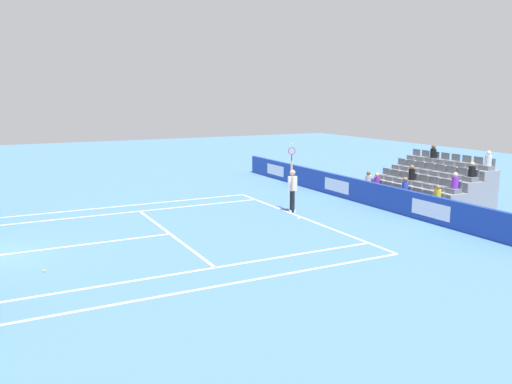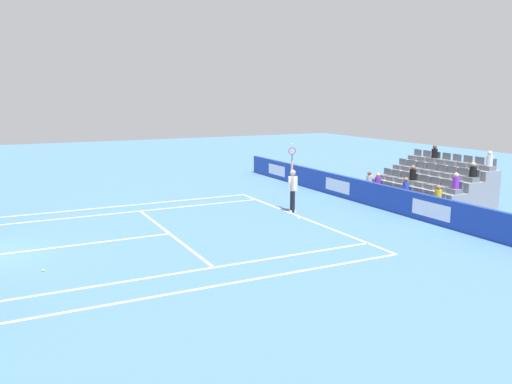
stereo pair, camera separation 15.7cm
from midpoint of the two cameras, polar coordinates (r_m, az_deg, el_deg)
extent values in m
cube|color=white|center=(20.84, 5.31, -2.81)|extent=(10.97, 0.10, 0.01)
cube|color=white|center=(18.59, -9.24, -4.55)|extent=(8.23, 0.10, 0.01)
cube|color=white|center=(17.94, -19.07, -5.55)|extent=(0.10, 6.40, 0.01)
cube|color=white|center=(22.34, -13.56, -2.16)|extent=(0.10, 11.89, 0.01)
cube|color=white|center=(14.72, -6.03, -8.52)|extent=(0.10, 11.89, 0.01)
cube|color=white|center=(23.65, -14.33, -1.50)|extent=(0.10, 11.89, 0.01)
cube|color=white|center=(13.53, -3.93, -10.24)|extent=(0.10, 11.89, 0.01)
cube|color=white|center=(20.79, 5.07, -2.84)|extent=(0.10, 0.20, 0.01)
cube|color=#193899|center=(23.05, 13.73, -0.46)|extent=(24.17, 0.20, 1.05)
cube|color=white|center=(20.82, 18.88, -1.89)|extent=(1.93, 0.01, 0.59)
cube|color=white|center=(25.31, 9.12, 0.67)|extent=(1.93, 0.01, 0.59)
cube|color=white|center=(30.35, 2.44, 2.42)|extent=(1.93, 0.01, 0.59)
cylinder|color=black|center=(21.67, 4.30, -1.07)|extent=(0.16, 0.16, 0.90)
cylinder|color=black|center=(21.90, 4.18, -0.95)|extent=(0.16, 0.16, 0.90)
cube|color=white|center=(21.76, 4.29, -2.13)|extent=(0.20, 0.29, 0.08)
cube|color=white|center=(21.99, 4.17, -1.99)|extent=(0.20, 0.29, 0.08)
cube|color=white|center=(21.65, 4.27, 0.94)|extent=(0.33, 0.41, 0.60)
sphere|color=#D3A884|center=(21.58, 4.29, 2.14)|extent=(0.24, 0.24, 0.24)
cylinder|color=#D3A884|center=(21.77, 4.18, 2.62)|extent=(0.09, 0.09, 0.62)
cylinder|color=#D3A884|center=(21.43, 4.25, 0.89)|extent=(0.09, 0.09, 0.56)
cylinder|color=black|center=(21.72, 4.20, 3.79)|extent=(0.04, 0.04, 0.28)
torus|color=red|center=(21.68, 4.21, 4.53)|extent=(0.13, 0.30, 0.31)
sphere|color=#D1E533|center=(21.66, 4.22, 5.26)|extent=(0.07, 0.07, 0.07)
cube|color=gray|center=(23.81, 15.67, -0.98)|extent=(4.96, 0.95, 0.42)
cube|color=slate|center=(22.24, 19.46, -1.17)|extent=(0.48, 0.44, 0.20)
cube|color=slate|center=(22.33, 19.86, -0.49)|extent=(0.48, 0.04, 0.30)
cube|color=slate|center=(22.66, 18.34, -0.89)|extent=(0.48, 0.44, 0.20)
cube|color=slate|center=(22.75, 18.73, -0.23)|extent=(0.48, 0.04, 0.30)
cube|color=slate|center=(23.09, 17.25, -0.63)|extent=(0.48, 0.44, 0.20)
cube|color=slate|center=(23.18, 17.64, 0.03)|extent=(0.48, 0.04, 0.30)
cube|color=slate|center=(23.53, 16.21, -0.37)|extent=(0.48, 0.44, 0.20)
cube|color=slate|center=(23.62, 16.60, 0.27)|extent=(0.48, 0.04, 0.30)
cube|color=slate|center=(23.98, 15.21, -0.12)|extent=(0.48, 0.44, 0.20)
cube|color=slate|center=(24.07, 15.59, 0.51)|extent=(0.48, 0.04, 0.30)
cube|color=slate|center=(24.43, 14.24, 0.12)|extent=(0.48, 0.44, 0.20)
cube|color=slate|center=(24.52, 14.62, 0.73)|extent=(0.48, 0.04, 0.30)
cube|color=slate|center=(24.90, 13.31, 0.35)|extent=(0.48, 0.44, 0.20)
cube|color=slate|center=(24.98, 13.68, 0.95)|extent=(0.48, 0.04, 0.30)
cube|color=slate|center=(25.36, 12.41, 0.57)|extent=(0.48, 0.44, 0.20)
cube|color=slate|center=(25.45, 12.78, 1.16)|extent=(0.48, 0.04, 0.30)
cube|color=gray|center=(24.41, 17.34, -0.28)|extent=(4.96, 0.95, 0.84)
cube|color=slate|center=(22.85, 21.18, 0.09)|extent=(0.48, 0.44, 0.20)
cube|color=slate|center=(22.95, 21.56, 0.75)|extent=(0.48, 0.04, 0.30)
cube|color=slate|center=(23.26, 20.05, 0.34)|extent=(0.48, 0.44, 0.20)
cube|color=slate|center=(23.36, 20.43, 0.98)|extent=(0.48, 0.04, 0.30)
cube|color=slate|center=(23.68, 18.97, 0.58)|extent=(0.48, 0.44, 0.20)
cube|color=slate|center=(23.78, 19.34, 1.21)|extent=(0.48, 0.04, 0.30)
cube|color=slate|center=(24.11, 17.92, 0.81)|extent=(0.48, 0.44, 0.20)
cube|color=slate|center=(24.21, 18.29, 1.43)|extent=(0.48, 0.04, 0.30)
cube|color=slate|center=(24.55, 16.91, 1.03)|extent=(0.48, 0.44, 0.20)
cube|color=slate|center=(24.65, 17.28, 1.63)|extent=(0.48, 0.04, 0.30)
cube|color=slate|center=(24.99, 15.93, 1.24)|extent=(0.48, 0.44, 0.20)
cube|color=slate|center=(25.09, 16.30, 1.84)|extent=(0.48, 0.04, 0.30)
cube|color=slate|center=(25.44, 14.99, 1.45)|extent=(0.48, 0.44, 0.20)
cube|color=slate|center=(25.54, 15.35, 2.03)|extent=(0.48, 0.04, 0.30)
cube|color=slate|center=(25.90, 14.08, 1.65)|extent=(0.48, 0.44, 0.20)
cube|color=slate|center=(26.00, 14.44, 2.22)|extent=(0.48, 0.04, 0.30)
cube|color=gray|center=(25.04, 18.93, 0.37)|extent=(4.96, 0.95, 1.26)
cube|color=slate|center=(23.49, 22.80, 1.29)|extent=(0.48, 0.44, 0.20)
cube|color=slate|center=(23.61, 23.16, 1.92)|extent=(0.48, 0.04, 0.30)
cube|color=slate|center=(23.89, 21.68, 1.51)|extent=(0.48, 0.44, 0.20)
cube|color=slate|center=(24.01, 22.04, 2.13)|extent=(0.48, 0.04, 0.30)
cube|color=slate|center=(24.30, 20.59, 1.72)|extent=(0.48, 0.44, 0.20)
cube|color=slate|center=(24.41, 20.95, 2.33)|extent=(0.48, 0.04, 0.30)
cube|color=slate|center=(24.72, 19.54, 1.93)|extent=(0.48, 0.44, 0.20)
cube|color=slate|center=(24.83, 19.90, 2.52)|extent=(0.48, 0.04, 0.30)
cube|color=slate|center=(25.15, 18.53, 2.12)|extent=(0.48, 0.44, 0.20)
cube|color=slate|center=(25.25, 18.88, 2.71)|extent=(0.48, 0.04, 0.30)
cube|color=slate|center=(25.58, 17.55, 2.31)|extent=(0.48, 0.44, 0.20)
cube|color=slate|center=(25.69, 17.90, 2.89)|extent=(0.48, 0.04, 0.30)
cube|color=slate|center=(26.02, 16.60, 2.50)|extent=(0.48, 0.44, 0.20)
cube|color=slate|center=(26.13, 16.95, 3.06)|extent=(0.48, 0.04, 0.30)
cube|color=slate|center=(26.47, 15.68, 2.67)|extent=(0.48, 0.44, 0.20)
cube|color=slate|center=(26.58, 16.03, 3.23)|extent=(0.48, 0.04, 0.30)
cube|color=gray|center=(25.69, 20.45, 1.00)|extent=(4.96, 0.95, 1.68)
cube|color=slate|center=(24.16, 24.34, 2.42)|extent=(0.48, 0.44, 0.20)
cube|color=slate|center=(24.29, 24.69, 3.02)|extent=(0.48, 0.04, 0.30)
cube|color=slate|center=(24.55, 23.23, 2.61)|extent=(0.48, 0.44, 0.20)
cube|color=slate|center=(24.67, 23.57, 3.21)|extent=(0.48, 0.04, 0.30)
cube|color=slate|center=(24.95, 22.14, 2.81)|extent=(0.48, 0.44, 0.20)
cube|color=slate|center=(25.07, 22.48, 3.39)|extent=(0.48, 0.04, 0.30)
cube|color=slate|center=(25.36, 21.09, 2.99)|extent=(0.48, 0.44, 0.20)
cube|color=slate|center=(25.48, 21.43, 3.57)|extent=(0.48, 0.04, 0.30)
cube|color=slate|center=(25.77, 20.08, 3.16)|extent=(0.48, 0.44, 0.20)
cube|color=slate|center=(25.89, 20.42, 3.73)|extent=(0.48, 0.04, 0.30)
cube|color=slate|center=(26.20, 19.09, 3.33)|extent=(0.48, 0.44, 0.20)
cube|color=slate|center=(26.31, 19.43, 3.89)|extent=(0.48, 0.04, 0.30)
cube|color=slate|center=(26.63, 18.14, 3.50)|extent=(0.48, 0.44, 0.20)
cube|color=slate|center=(26.74, 18.48, 4.05)|extent=(0.48, 0.04, 0.30)
cube|color=slate|center=(27.07, 17.22, 3.66)|extent=(0.48, 0.44, 0.20)
cube|color=slate|center=(27.18, 17.55, 4.19)|extent=(0.48, 0.04, 0.30)
cylinder|color=black|center=(24.53, 17.03, 1.82)|extent=(0.28, 0.28, 0.48)
sphere|color=#9E7251|center=(24.48, 17.08, 2.61)|extent=(0.20, 0.20, 0.20)
cylinder|color=white|center=(25.34, 12.53, 1.29)|extent=(0.28, 0.28, 0.44)
sphere|color=brown|center=(25.30, 12.56, 2.00)|extent=(0.20, 0.20, 0.20)
cylinder|color=yellow|center=(22.21, 19.60, -0.34)|extent=(0.28, 0.28, 0.45)
sphere|color=#9E7251|center=(22.16, 19.65, 0.49)|extent=(0.20, 0.20, 0.20)
cylinder|color=white|center=(24.16, 24.48, 3.17)|extent=(0.28, 0.28, 0.43)
sphere|color=beige|center=(24.13, 24.53, 3.91)|extent=(0.20, 0.20, 0.20)
cylinder|color=black|center=(23.48, 22.94, 2.06)|extent=(0.28, 0.28, 0.43)
sphere|color=#D3A884|center=(23.44, 22.99, 2.82)|extent=(0.20, 0.20, 0.20)
cylinder|color=purple|center=(24.87, 13.43, 1.09)|extent=(0.28, 0.28, 0.45)
sphere|color=#D3A884|center=(24.82, 13.46, 1.83)|extent=(0.20, 0.20, 0.20)
cylinder|color=purple|center=(22.83, 21.32, 0.93)|extent=(0.28, 0.28, 0.47)
sphere|color=beige|center=(22.78, 21.37, 1.76)|extent=(0.20, 0.20, 0.20)
cylinder|color=blue|center=(23.50, 16.34, 0.48)|extent=(0.28, 0.28, 0.50)
sphere|color=#9E7251|center=(23.45, 16.39, 1.32)|extent=(0.20, 0.20, 0.20)
cylinder|color=black|center=(26.20, 19.21, 4.03)|extent=(0.28, 0.28, 0.44)
sphere|color=brown|center=(26.17, 19.25, 4.72)|extent=(0.20, 0.20, 0.20)
sphere|color=#D1E533|center=(15.63, -22.11, -8.01)|extent=(0.07, 0.07, 0.07)
camera|label=1|loc=(0.08, -89.78, 0.04)|focal=36.34mm
camera|label=2|loc=(0.08, 90.22, -0.04)|focal=36.34mm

